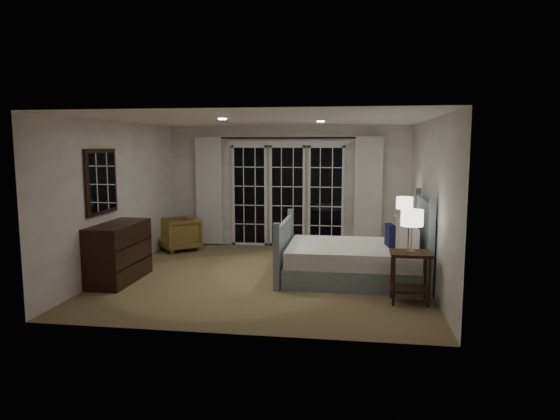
# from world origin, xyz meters

# --- Properties ---
(floor) EXTENTS (5.00, 5.00, 0.00)m
(floor) POSITION_xyz_m (0.00, 0.00, 0.00)
(floor) COLOR olive
(floor) RESTS_ON ground
(ceiling) EXTENTS (5.00, 5.00, 0.00)m
(ceiling) POSITION_xyz_m (0.00, 0.00, 2.50)
(ceiling) COLOR white
(ceiling) RESTS_ON wall_back
(wall_left) EXTENTS (0.02, 5.00, 2.50)m
(wall_left) POSITION_xyz_m (-2.50, 0.00, 1.25)
(wall_left) COLOR white
(wall_left) RESTS_ON floor
(wall_right) EXTENTS (0.02, 5.00, 2.50)m
(wall_right) POSITION_xyz_m (2.50, 0.00, 1.25)
(wall_right) COLOR white
(wall_right) RESTS_ON floor
(wall_back) EXTENTS (5.00, 0.02, 2.50)m
(wall_back) POSITION_xyz_m (0.00, 2.50, 1.25)
(wall_back) COLOR white
(wall_back) RESTS_ON floor
(wall_front) EXTENTS (5.00, 0.02, 2.50)m
(wall_front) POSITION_xyz_m (0.00, -2.50, 1.25)
(wall_front) COLOR white
(wall_front) RESTS_ON floor
(french_doors) EXTENTS (2.50, 0.04, 2.20)m
(french_doors) POSITION_xyz_m (0.00, 2.46, 1.09)
(french_doors) COLOR black
(french_doors) RESTS_ON wall_back
(curtain_rod) EXTENTS (3.50, 0.03, 0.03)m
(curtain_rod) POSITION_xyz_m (0.00, 2.40, 2.25)
(curtain_rod) COLOR black
(curtain_rod) RESTS_ON wall_back
(curtain_left) EXTENTS (0.55, 0.10, 2.25)m
(curtain_left) POSITION_xyz_m (-1.65, 2.38, 1.15)
(curtain_left) COLOR silver
(curtain_left) RESTS_ON curtain_rod
(curtain_right) EXTENTS (0.55, 0.10, 2.25)m
(curtain_right) POSITION_xyz_m (1.65, 2.38, 1.15)
(curtain_right) COLOR silver
(curtain_right) RESTS_ON curtain_rod
(downlight_a) EXTENTS (0.12, 0.12, 0.01)m
(downlight_a) POSITION_xyz_m (0.80, 0.60, 2.49)
(downlight_a) COLOR white
(downlight_a) RESTS_ON ceiling
(downlight_b) EXTENTS (0.12, 0.12, 0.01)m
(downlight_b) POSITION_xyz_m (-0.60, -0.40, 2.49)
(downlight_b) COLOR white
(downlight_b) RESTS_ON ceiling
(bed) EXTENTS (2.22, 1.59, 1.29)m
(bed) POSITION_xyz_m (1.42, 0.05, 0.33)
(bed) COLOR gray
(bed) RESTS_ON floor
(nightstand_left) EXTENTS (0.54, 0.43, 0.70)m
(nightstand_left) POSITION_xyz_m (2.13, -1.06, 0.46)
(nightstand_left) COLOR black
(nightstand_left) RESTS_ON floor
(nightstand_right) EXTENTS (0.49, 0.39, 0.64)m
(nightstand_right) POSITION_xyz_m (2.25, 1.25, 0.42)
(nightstand_right) COLOR black
(nightstand_right) RESTS_ON floor
(lamp_left) EXTENTS (0.29, 0.29, 0.57)m
(lamp_left) POSITION_xyz_m (2.13, -1.06, 1.15)
(lamp_left) COLOR #B18646
(lamp_left) RESTS_ON nightstand_left
(lamp_right) EXTENTS (0.29, 0.29, 0.56)m
(lamp_right) POSITION_xyz_m (2.25, 1.25, 1.08)
(lamp_right) COLOR #B18646
(lamp_right) RESTS_ON nightstand_right
(armchair) EXTENTS (1.01, 1.01, 0.66)m
(armchair) POSITION_xyz_m (-2.10, 1.73, 0.33)
(armchair) COLOR brown
(armchair) RESTS_ON floor
(dresser) EXTENTS (0.54, 1.28, 0.91)m
(dresser) POSITION_xyz_m (-2.23, -0.60, 0.45)
(dresser) COLOR black
(dresser) RESTS_ON floor
(mirror) EXTENTS (0.05, 0.85, 1.00)m
(mirror) POSITION_xyz_m (-2.47, -0.60, 1.55)
(mirror) COLOR black
(mirror) RESTS_ON wall_left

